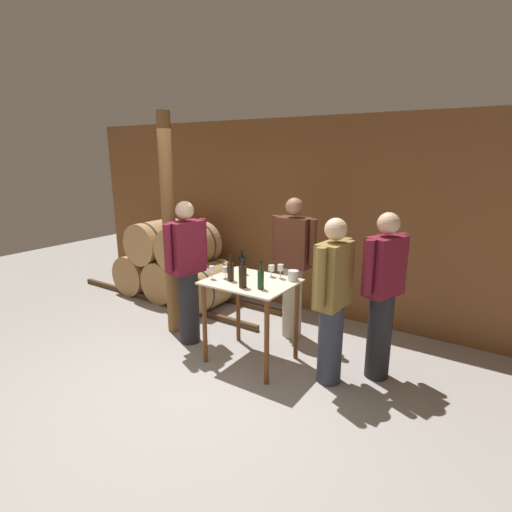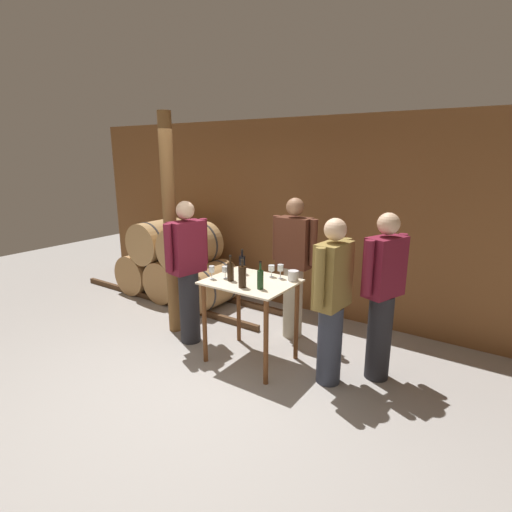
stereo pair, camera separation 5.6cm
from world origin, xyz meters
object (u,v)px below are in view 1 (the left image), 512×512
person_host (383,294)px  person_visitor_near_door (187,270)px  wooden_post (169,228)px  wine_glass_near_center (225,270)px  wine_bottle_right (261,279)px  wine_glass_far_side (280,268)px  person_visitor_with_scarf (332,299)px  wine_glass_near_right (271,268)px  wine_glass_near_left (212,270)px  wine_bottle_left (231,271)px  wine_bottle_far_left (242,264)px  wine_bottle_center (243,276)px  ice_bucket (293,276)px  person_visitor_bearded (293,265)px

person_host → person_visitor_near_door: size_ratio=0.99×
wooden_post → wine_glass_near_center: wooden_post is taller
wine_bottle_right → person_host: person_host is taller
wine_glass_far_side → person_visitor_with_scarf: 0.71m
wine_glass_near_right → person_visitor_near_door: bearing=-164.4°
wine_glass_near_left → person_host: size_ratio=0.09×
person_host → wine_bottle_left: bearing=-159.0°
wine_glass_near_center → person_host: (1.54, 0.52, -0.12)m
wooden_post → wine_bottle_far_left: size_ratio=9.67×
wine_bottle_far_left → wine_glass_far_side: bearing=10.2°
wine_glass_far_side → person_visitor_near_door: size_ratio=0.09×
person_visitor_near_door → wine_glass_near_right: bearing=15.6°
wine_bottle_left → wine_bottle_right: wine_bottle_right is taller
wine_bottle_right → wine_glass_near_left: bearing=-177.8°
wine_glass_near_right → person_visitor_with_scarf: (0.78, -0.16, -0.14)m
wine_bottle_center → wine_glass_near_center: 0.35m
wooden_post → ice_bucket: wooden_post is taller
wine_bottle_left → wine_bottle_center: bearing=-24.3°
wine_bottle_left → person_visitor_bearded: bearing=74.2°
wine_glass_near_right → person_visitor_bearded: bearing=93.1°
wooden_post → wine_glass_near_center: 1.05m
wine_bottle_left → wine_glass_near_left: bearing=-161.3°
wine_bottle_right → person_visitor_near_door: person_visitor_near_door is taller
person_host → wine_glass_near_right: bearing=-170.2°
wine_bottle_far_left → wine_bottle_left: (0.05, -0.28, -0.00)m
wine_bottle_far_left → person_visitor_near_door: bearing=-162.7°
wooden_post → person_host: wooden_post is taller
wine_bottle_far_left → wine_bottle_left: bearing=-79.4°
wine_bottle_center → wine_glass_near_left: bearing=175.2°
wine_bottle_center → ice_bucket: wine_bottle_center is taller
wine_glass_far_side → ice_bucket: bearing=5.0°
person_visitor_with_scarf → wine_bottle_right: bearing=-159.8°
wine_glass_near_center → wine_glass_far_side: (0.49, 0.33, 0.02)m
wine_glass_near_right → person_visitor_bearded: 0.56m
wooden_post → person_host: bearing=8.0°
wine_bottle_far_left → wine_bottle_center: size_ratio=0.96×
person_host → person_visitor_near_door: (-2.14, -0.47, 0.01)m
wine_glass_far_side → wooden_post: bearing=-173.8°
wine_glass_near_left → wine_glass_near_right: wine_glass_near_left is taller
person_visitor_bearded → person_visitor_with_scarf: bearing=-41.2°
wine_bottle_far_left → wine_glass_near_right: bearing=12.3°
wine_glass_near_left → wine_glass_near_center: size_ratio=1.08×
person_visitor_near_door → wine_bottle_left: bearing=-6.5°
wine_glass_far_side → ice_bucket: wine_glass_far_side is taller
wine_bottle_left → wine_bottle_right: bearing=-6.2°
wine_bottle_left → ice_bucket: wine_bottle_left is taller
wine_glass_far_side → person_visitor_with_scarf: (0.67, -0.16, -0.16)m
person_visitor_near_door → wine_glass_near_center: bearing=-4.8°
wine_glass_near_center → wine_bottle_right: bearing=-8.4°
ice_bucket → wooden_post: bearing=-173.9°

